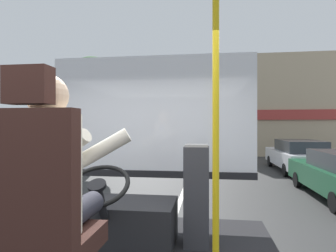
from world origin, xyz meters
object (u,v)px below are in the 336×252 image
object	(u,v)px
driver_seat	(41,222)
parked_car_white	(298,155)
fare_box	(197,195)
steering_console	(115,221)
bus_driver	(52,172)
handrail_pole	(216,141)

from	to	relation	value
driver_seat	parked_car_white	size ratio (longest dim) A/B	0.32
driver_seat	fare_box	bearing A→B (deg)	59.55
driver_seat	steering_console	size ratio (longest dim) A/B	1.25
driver_seat	bus_driver	xyz separation A→B (m)	(-0.00, 0.10, 0.24)
steering_console	handrail_pole	world-z (taller)	handrail_pole
handrail_pole	parked_car_white	distance (m)	11.17
handrail_pole	parked_car_white	xyz separation A→B (m)	(3.62, 10.51, -1.11)
fare_box	driver_seat	bearing A→B (deg)	-120.45
handrail_pole	fare_box	bearing A→B (deg)	101.96
bus_driver	fare_box	xyz separation A→B (m)	(0.74, 1.16, -0.38)
driver_seat	fare_box	size ratio (longest dim) A/B	1.49
fare_box	bus_driver	bearing A→B (deg)	-122.59
handrail_pole	parked_car_white	world-z (taller)	handrail_pole
steering_console	parked_car_white	bearing A→B (deg)	65.41
bus_driver	handrail_pole	size ratio (longest dim) A/B	0.43
bus_driver	fare_box	distance (m)	1.43
steering_console	fare_box	distance (m)	0.79
fare_box	parked_car_white	size ratio (longest dim) A/B	0.21
driver_seat	bus_driver	distance (m)	0.26
bus_driver	steering_console	bearing A→B (deg)	90.00
handrail_pole	fare_box	distance (m)	0.91
fare_box	parked_car_white	xyz separation A→B (m)	(3.78, 9.78, -0.58)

